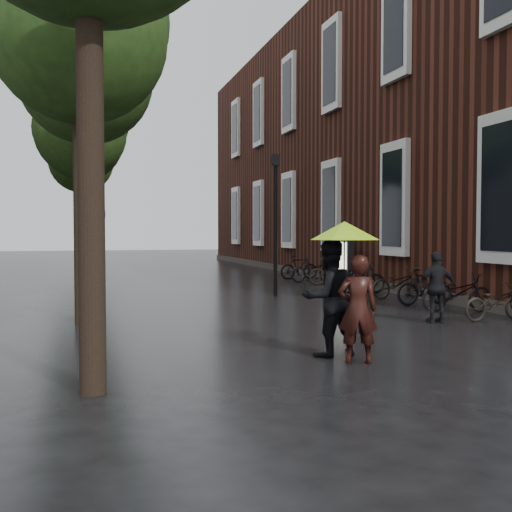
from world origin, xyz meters
name	(u,v)px	position (x,y,z in m)	size (l,w,h in m)	color
ground	(430,390)	(0.00, 0.00, 0.00)	(120.00, 120.00, 0.00)	black
brick_building	(395,148)	(10.47, 19.46, 5.99)	(10.20, 33.20, 12.00)	#38160F
street_trees	(82,109)	(-3.99, 15.91, 6.34)	(4.33, 34.03, 8.91)	black
person_burgundy	(358,309)	(-0.19, 1.63, 0.81)	(0.59, 0.39, 1.62)	black
person_black	(329,298)	(-0.40, 2.22, 0.92)	(0.89, 0.69, 1.83)	black
lime_umbrella	(344,231)	(-0.24, 1.99, 1.97)	(1.11, 1.11, 1.64)	black
pedestrian_walking	(437,287)	(3.20, 4.75, 0.77)	(0.90, 0.37, 1.53)	black
parked_bicycles	(368,279)	(4.61, 10.69, 0.47)	(2.12, 12.62, 0.99)	black
ad_lightbox	(343,262)	(4.97, 13.32, 0.86)	(0.26, 1.13, 1.70)	black
lamp_post	(275,210)	(1.59, 10.88, 2.61)	(0.22, 0.22, 4.31)	black
cycle_sign	(101,233)	(-3.34, 17.66, 1.93)	(0.15, 0.53, 2.91)	#262628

